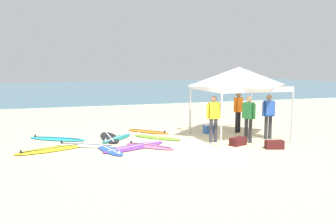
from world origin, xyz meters
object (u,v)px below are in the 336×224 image
surfboard_blue (110,150)px  person_green (249,116)px  surfboard_teal (117,138)px  surfboard_white (86,145)px  gear_bag_by_pole (274,145)px  person_orange (238,109)px  surfboard_black (110,137)px  surfboard_lime (157,137)px  person_blue (269,113)px  person_yellow (214,116)px  cooler_box (210,128)px  surfboard_yellow (53,149)px  surfboard_orange (148,131)px  surfboard_purple (135,147)px  surfboard_pink (150,146)px  gear_bag_near_tent (238,141)px  surfboard_cyan (57,139)px  canopy_tent (239,76)px

surfboard_blue → person_green: size_ratio=1.09×
surfboard_teal → surfboard_white: same height
person_green → gear_bag_by_pole: bearing=-74.5°
surfboard_blue → person_orange: 5.97m
surfboard_black → surfboard_teal: bearing=-48.2°
surfboard_lime → person_blue: person_blue is taller
person_yellow → cooler_box: 1.96m
surfboard_yellow → surfboard_orange: 4.42m
person_orange → surfboard_lime: bearing=-178.8°
surfboard_teal → surfboard_purple: bearing=-78.9°
surfboard_pink → gear_bag_near_tent: bearing=-13.0°
surfboard_purple → surfboard_white: same height
surfboard_pink → gear_bag_near_tent: gear_bag_near_tent is taller
surfboard_black → person_green: 5.35m
surfboard_cyan → person_green: bearing=-22.2°
surfboard_blue → cooler_box: cooler_box is taller
person_green → cooler_box: bearing=104.9°
surfboard_white → surfboard_blue: bearing=-55.6°
surfboard_teal → surfboard_black: 0.35m
person_blue → cooler_box: bearing=132.4°
canopy_tent → surfboard_purple: 4.85m
canopy_tent → person_green: size_ratio=1.74×
surfboard_pink → surfboard_purple: 0.51m
person_blue → surfboard_white: bearing=172.4°
cooler_box → surfboard_orange: bearing=157.6°
person_orange → surfboard_cyan: bearing=173.3°
surfboard_pink → gear_bag_by_pole: bearing=-21.4°
surfboard_cyan → gear_bag_near_tent: size_ratio=3.83×
surfboard_blue → surfboard_teal: 1.96m
surfboard_yellow → surfboard_white: bearing=12.8°
surfboard_teal → surfboard_cyan: same height
surfboard_lime → canopy_tent: bearing=-16.2°
surfboard_lime → person_orange: bearing=1.2°
surfboard_blue → surfboard_lime: 2.61m
cooler_box → person_yellow: bearing=-110.7°
canopy_tent → person_green: 1.67m
surfboard_orange → gear_bag_near_tent: bearing=-55.4°
surfboard_yellow → surfboard_orange: bearing=28.6°
surfboard_lime → surfboard_black: same height
canopy_tent → surfboard_cyan: canopy_tent is taller
surfboard_cyan → person_blue: size_ratio=1.34×
surfboard_cyan → gear_bag_near_tent: bearing=-26.6°
person_orange → cooler_box: size_ratio=3.42×
surfboard_pink → gear_bag_near_tent: size_ratio=2.95×
person_blue → cooler_box: 2.54m
person_blue → surfboard_yellow: bearing=175.3°
canopy_tent → surfboard_orange: bearing=144.1°
surfboard_purple → canopy_tent: bearing=6.3°
surfboard_yellow → gear_bag_by_pole: size_ratio=4.35×
person_orange → person_blue: bearing=-73.8°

